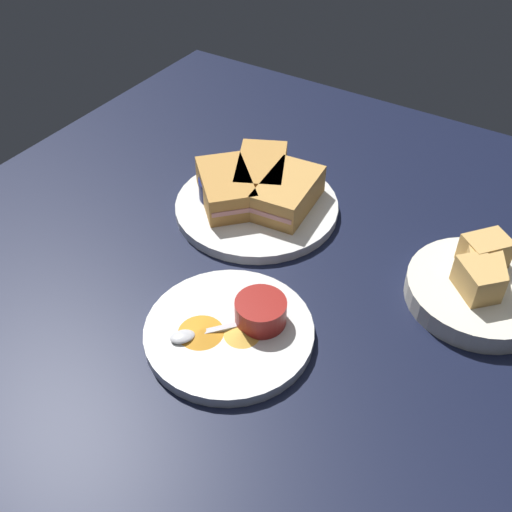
% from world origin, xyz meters
% --- Properties ---
extents(ground_plane, '(1.10, 1.10, 0.03)m').
position_xyz_m(ground_plane, '(0.00, 0.00, -0.01)').
color(ground_plane, black).
extents(plate_sandwich_main, '(0.26, 0.26, 0.02)m').
position_xyz_m(plate_sandwich_main, '(-0.09, -0.09, 0.01)').
color(plate_sandwich_main, silver).
rests_on(plate_sandwich_main, ground_plane).
extents(sandwich_half_near, '(0.14, 0.09, 0.05)m').
position_xyz_m(sandwich_half_near, '(-0.11, -0.04, 0.04)').
color(sandwich_half_near, tan).
rests_on(sandwich_half_near, plate_sandwich_main).
extents(sandwich_half_far, '(0.15, 0.13, 0.05)m').
position_xyz_m(sandwich_half_far, '(-0.13, -0.11, 0.04)').
color(sandwich_half_far, '#C68C42').
rests_on(sandwich_half_far, plate_sandwich_main).
extents(sandwich_half_extra, '(0.15, 0.15, 0.05)m').
position_xyz_m(sandwich_half_extra, '(-0.07, -0.13, 0.04)').
color(sandwich_half_extra, '#C68C42').
rests_on(sandwich_half_extra, plate_sandwich_main).
extents(ramekin_dark_sauce, '(0.08, 0.08, 0.03)m').
position_xyz_m(ramekin_dark_sauce, '(-0.07, -0.14, 0.03)').
color(ramekin_dark_sauce, '#0C144C').
rests_on(ramekin_dark_sauce, plate_sandwich_main).
extents(spoon_by_dark_ramekin, '(0.03, 0.10, 0.01)m').
position_xyz_m(spoon_by_dark_ramekin, '(-0.08, -0.09, 0.02)').
color(spoon_by_dark_ramekin, silver).
rests_on(spoon_by_dark_ramekin, plate_sandwich_main).
extents(plate_chips_companion, '(0.22, 0.22, 0.02)m').
position_xyz_m(plate_chips_companion, '(0.16, 0.03, 0.01)').
color(plate_chips_companion, silver).
rests_on(plate_chips_companion, ground_plane).
extents(ramekin_light_gravy, '(0.07, 0.07, 0.03)m').
position_xyz_m(ramekin_light_gravy, '(0.12, 0.05, 0.03)').
color(ramekin_light_gravy, maroon).
rests_on(ramekin_light_gravy, plate_chips_companion).
extents(spoon_by_gravy_ramekin, '(0.08, 0.08, 0.01)m').
position_xyz_m(spoon_by_gravy_ramekin, '(0.19, -0.00, 0.02)').
color(spoon_by_gravy_ramekin, silver).
rests_on(spoon_by_gravy_ramekin, plate_chips_companion).
extents(plantain_chip_scatter, '(0.11, 0.12, 0.01)m').
position_xyz_m(plantain_chip_scatter, '(0.17, 0.02, 0.02)').
color(plantain_chip_scatter, gold).
rests_on(plantain_chip_scatter, plate_chips_companion).
extents(bread_basket_rear, '(0.20, 0.20, 0.07)m').
position_xyz_m(bread_basket_rear, '(-0.08, 0.28, 0.02)').
color(bread_basket_rear, silver).
rests_on(bread_basket_rear, ground_plane).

